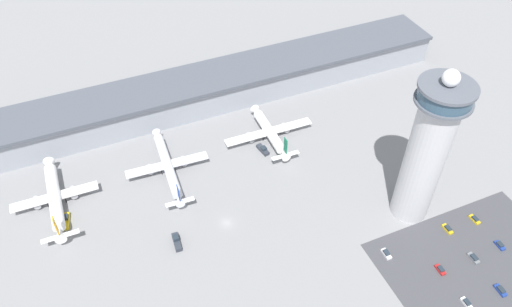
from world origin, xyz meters
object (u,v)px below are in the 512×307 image
Objects in this scene: control_tower at (427,151)px; car_navy_sedan at (475,219)px; service_truck_catering at (177,241)px; car_black_suv at (448,229)px; service_truck_fuel at (65,221)px; airplane_gate_alpha at (55,197)px; airplane_gate_bravo at (168,165)px; car_grey_coupe at (466,303)px; car_white_wagon at (474,258)px; car_blue_compact at (386,254)px; car_green_van at (501,290)px; car_silver_sedan at (440,270)px; car_maroon_suv at (500,245)px; airplane_gate_charlie at (269,132)px; service_truck_baggage at (263,150)px.

control_tower is 13.59× the size of car_navy_sedan.
car_black_suv is at bearing -19.72° from service_truck_catering.
service_truck_fuel is at bearing 157.19° from car_navy_sedan.
control_tower is 1.51× the size of airplane_gate_alpha.
airplane_gate_bravo is 35.21m from service_truck_catering.
car_grey_coupe is at bearing -39.35° from airplane_gate_alpha.
service_truck_catering is 1.64× the size of car_white_wagon.
car_green_van is at bearing -45.61° from car_blue_compact.
airplane_gate_bravo is at bearing 136.35° from car_white_wagon.
service_truck_fuel is at bearing 147.96° from car_silver_sedan.
car_blue_compact is 1.06× the size of car_maroon_suv.
car_grey_coupe is 28.83m from car_blue_compact.
car_maroon_suv is at bearing -29.90° from airplane_gate_alpha.
airplane_gate_charlie reaches higher than service_truck_baggage.
service_truck_baggage is 89.46m from car_white_wagon.
service_truck_fuel reaches higher than car_navy_sedan.
car_green_van is at bearing -47.22° from car_silver_sedan.
control_tower is 41.06m from car_white_wagon.
car_silver_sedan is at bearing -67.83° from service_truck_baggage.
car_white_wagon is (0.43, 13.31, -0.01)m from car_green_van.
car_blue_compact is at bearing 134.39° from car_green_van.
car_silver_sedan is at bearing -153.68° from car_navy_sedan.
car_black_suv is at bearing -61.11° from control_tower.
car_grey_coupe is (-25.52, -25.78, 0.03)m from car_navy_sedan.
service_truck_fuel is at bearing -171.97° from airplane_gate_charlie.
airplane_gate_alpha reaches higher than car_silver_sedan.
service_truck_baggage is 1.63× the size of car_blue_compact.
control_tower is at bearing 100.00° from car_green_van.
car_black_suv is (91.39, -32.76, -0.49)m from service_truck_catering.
car_silver_sedan is at bearing -32.04° from service_truck_fuel.
control_tower reaches higher than service_truck_baggage.
car_white_wagon is at bearing -64.98° from airplane_gate_charlie.
service_truck_baggage is 82.91m from car_silver_sedan.
service_truck_baggage reaches higher than car_black_suv.
car_white_wagon is (0.13, -13.58, -0.01)m from car_black_suv.
car_grey_coupe is 18.53m from car_white_wagon.
airplane_gate_charlie is 8.85× the size of car_blue_compact.
car_maroon_suv is at bearing -39.62° from airplane_gate_bravo.
service_truck_fuel is at bearing -79.87° from airplane_gate_alpha.
airplane_gate_bravo is 126.25m from car_green_van.
airplane_gate_charlie is at bearing 107.17° from car_silver_sedan.
car_blue_compact is at bearing 179.93° from car_navy_sedan.
airplane_gate_bravo is 5.64× the size of service_truck_fuel.
service_truck_baggage is (-5.70, -6.06, -3.04)m from airplane_gate_charlie.
car_maroon_suv is at bearing -46.60° from car_black_suv.
service_truck_baggage is at bearing 126.36° from control_tower.
airplane_gate_alpha reaches higher than car_grey_coupe.
service_truck_baggage is 101.02m from car_green_van.
car_white_wagon is at bearing 88.13° from car_green_van.
car_white_wagon is at bearing -131.95° from car_navy_sedan.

